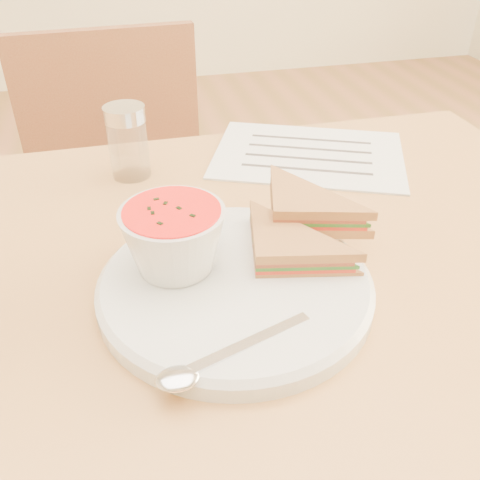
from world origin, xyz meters
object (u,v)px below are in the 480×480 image
object	(u,v)px
soup_bowl	(174,242)
plate	(235,287)
condiment_shaker	(128,142)
chair_far	(134,253)
dining_table	(223,470)

from	to	relation	value
soup_bowl	plate	bearing A→B (deg)	-29.02
plate	condiment_shaker	xyz separation A→B (m)	(-0.08, 0.28, 0.04)
chair_far	plate	distance (m)	0.65
dining_table	condiment_shaker	world-z (taller)	condiment_shaker
condiment_shaker	soup_bowl	bearing A→B (deg)	-84.19
chair_far	soup_bowl	size ratio (longest dim) A/B	8.26
condiment_shaker	chair_far	bearing A→B (deg)	92.16
dining_table	plate	size ratio (longest dim) A/B	3.64
dining_table	chair_far	world-z (taller)	chair_far
dining_table	plate	xyz separation A→B (m)	(0.01, -0.04, 0.38)
chair_far	plate	xyz separation A→B (m)	(0.09, -0.55, 0.33)
chair_far	soup_bowl	bearing A→B (deg)	91.19
dining_table	condiment_shaker	xyz separation A→B (m)	(-0.07, 0.24, 0.42)
dining_table	soup_bowl	size ratio (longest dim) A/B	9.72
plate	soup_bowl	distance (m)	0.08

